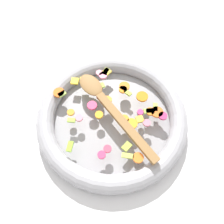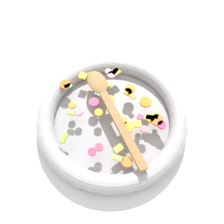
% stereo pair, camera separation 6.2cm
% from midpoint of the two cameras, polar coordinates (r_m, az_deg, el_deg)
% --- Properties ---
extents(ground_plane, '(4.00, 4.00, 0.00)m').
position_cam_midpoint_polar(ground_plane, '(0.66, -2.67, -2.38)').
color(ground_plane, silver).
extents(skillet, '(0.44, 0.44, 0.05)m').
position_cam_midpoint_polar(skillet, '(0.64, -2.74, -1.48)').
color(skillet, gray).
rests_on(skillet, ground_plane).
extents(chopped_vegetables, '(0.34, 0.29, 0.01)m').
position_cam_midpoint_polar(chopped_vegetables, '(0.63, -2.20, 1.30)').
color(chopped_vegetables, orange).
rests_on(chopped_vegetables, skillet).
extents(wooden_spoon, '(0.33, 0.14, 0.01)m').
position_cam_midpoint_polar(wooden_spoon, '(0.62, -3.92, 1.60)').
color(wooden_spoon, olive).
rests_on(wooden_spoon, chopped_vegetables).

